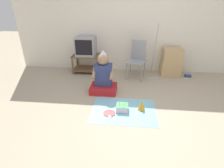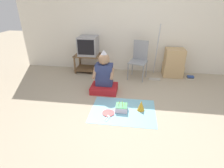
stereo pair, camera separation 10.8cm
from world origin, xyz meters
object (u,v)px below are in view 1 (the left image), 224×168
Objects in this scene: dust_mop at (154,62)px; party_hat_blue at (142,105)px; folding_chair at (137,57)px; paper_plate at (109,113)px; birthday_cake at (122,108)px; tv at (86,46)px; cardboard_box_stack at (171,62)px; book_pile at (187,76)px; person_seated at (103,78)px.

dust_mop is 1.55m from party_hat_blue.
folding_chair is 4.26× the size of paper_plate.
birthday_cake is (-0.28, -1.53, -0.45)m from folding_chair.
tv is 0.53× the size of folding_chair.
tv is 2.13m from birthday_cake.
dust_mop is (1.71, -0.21, -0.31)m from tv.
birthday_cake is 0.35m from party_hat_blue.
cardboard_box_stack is at bearing 64.71° from party_hat_blue.
tv is 2.15m from paper_plate.
tv is 2.20m from cardboard_box_stack.
party_hat_blue is at bearing -128.24° from book_pile.
book_pile is (0.88, 0.06, -0.36)m from dust_mop.
cardboard_box_stack is 0.53× the size of dust_mop.
book_pile is 1.04× the size of party_hat_blue.
dust_mop reaches higher than birthday_cake.
tv is at bearing 172.94° from dust_mop.
dust_mop is at bearing -7.06° from tv.
party_hat_blue is 0.87× the size of paper_plate.
cardboard_box_stack reaches higher than book_pile.
book_pile is at bearing 4.23° from dust_mop.
party_hat_blue is at bearing -115.29° from cardboard_box_stack.
folding_chair is at bearing -178.66° from dust_mop.
party_hat_blue is (-1.22, -1.55, 0.07)m from book_pile.
folding_chair reaches higher than paper_plate.
tv reaches higher than person_seated.
book_pile is at bearing 45.77° from birthday_cake.
birthday_cake is at bearing -123.08° from cardboard_box_stack.
tv is 1.75m from dust_mop.
cardboard_box_stack is 2.34m from paper_plate.
person_seated reaches higher than cardboard_box_stack.
person_seated reaches higher than birthday_cake.
cardboard_box_stack is 1.90m from party_hat_blue.
birthday_cake is at bearing -59.64° from tv.
cardboard_box_stack is 3.76× the size of party_hat_blue.
tv reaches higher than birthday_cake.
party_hat_blue is at bearing -51.17° from tv.
folding_chair reaches higher than person_seated.
dust_mop is at bearing 37.50° from person_seated.
dust_mop reaches higher than book_pile.
folding_chair is at bearing 92.36° from party_hat_blue.
tv is 2.26m from party_hat_blue.
folding_chair is 4.47× the size of birthday_cake.
tv is 0.68× the size of cardboard_box_stack.
tv reaches higher than party_hat_blue.
cardboard_box_stack is (0.86, 0.23, -0.17)m from folding_chair.
cardboard_box_stack is 0.78× the size of person_seated.
dust_mop reaches higher than party_hat_blue.
person_seated is 0.88m from paper_plate.
folding_chair is at bearing -176.68° from book_pile.
person_seated is 0.85m from birthday_cake.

